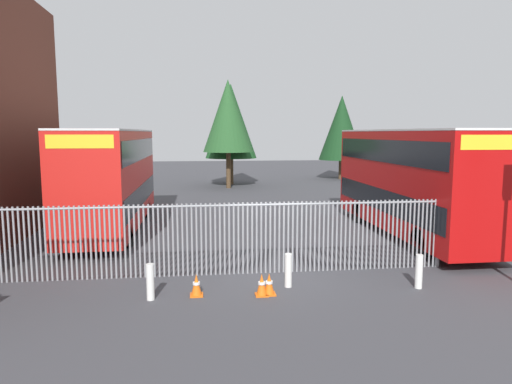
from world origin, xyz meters
name	(u,v)px	position (x,y,z in m)	size (l,w,h in m)	color
ground_plane	(246,223)	(0.00, 8.00, 0.00)	(100.00, 100.00, 0.00)	#3D3D42
palisade_fence	(215,237)	(-1.73, 0.00, 1.18)	(14.36, 0.14, 2.35)	gray
double_decker_bus_near_gate	(410,178)	(6.49, 4.49, 2.42)	(2.54, 10.81, 4.42)	#B70C0C
double_decker_bus_behind_fence_left	(112,175)	(-5.98, 7.26, 2.42)	(2.54, 10.81, 4.42)	red
bollard_near_left	(150,282)	(-3.47, -1.94, 0.47)	(0.20, 0.20, 0.95)	silver
bollard_center_front	(288,270)	(0.24, -1.38, 0.47)	(0.20, 0.20, 0.95)	silver
bollard_near_right	(419,271)	(3.80, -1.92, 0.47)	(0.20, 0.20, 0.95)	silver
traffic_cone_by_gate	(262,285)	(-0.59, -1.98, 0.29)	(0.34, 0.34, 0.59)	orange
traffic_cone_mid_forecourt	(196,285)	(-2.30, -1.79, 0.29)	(0.34, 0.34, 0.59)	orange
traffic_cone_near_kerb	(269,284)	(-0.38, -1.93, 0.29)	(0.34, 0.34, 0.59)	orange
tree_tall_back	(342,128)	(10.96, 28.20, 4.74)	(4.12, 4.12, 7.70)	#4C3823
tree_short_side	(228,116)	(0.10, 22.28, 5.56)	(3.85, 3.85, 8.33)	#4C3823
tree_mid_row	(231,121)	(0.51, 25.07, 5.24)	(4.26, 4.26, 8.30)	#4C3823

